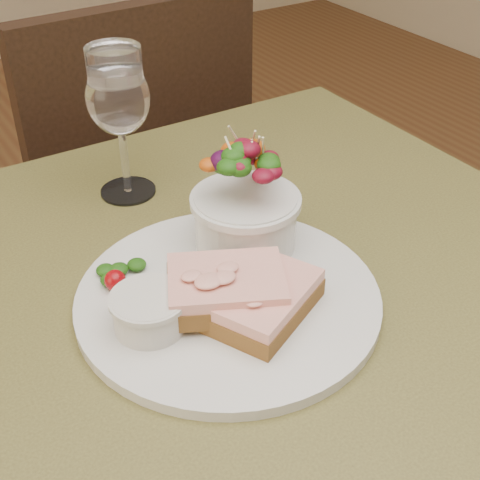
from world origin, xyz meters
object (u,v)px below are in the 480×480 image
cafe_table (250,361)px  wine_glass (118,102)px  salad_bowl (246,198)px  ramekin (149,310)px  chair_far (124,264)px  sandwich_back (227,288)px  sandwich_front (260,299)px  dinner_plate (228,298)px

cafe_table → wine_glass: 0.34m
wine_glass → cafe_table: bearing=-84.4°
cafe_table → salad_bowl: 0.19m
cafe_table → ramekin: ramekin is taller
chair_far → sandwich_back: chair_far is taller
sandwich_front → salad_bowl: size_ratio=1.08×
ramekin → salad_bowl: size_ratio=0.54×
cafe_table → chair_far: 0.79m
chair_far → ramekin: 0.89m
ramekin → salad_bowl: salad_bowl is taller
sandwich_back → salad_bowl: bearing=74.0°
sandwich_back → salad_bowl: 0.11m
dinner_plate → salad_bowl: size_ratio=2.41×
salad_bowl → wine_glass: bearing=106.6°
ramekin → wine_glass: (0.09, 0.26, 0.09)m
chair_far → sandwich_front: 0.89m
cafe_table → wine_glass: wine_glass is taller
chair_far → salad_bowl: bearing=80.1°
dinner_plate → ramekin: bearing=-178.2°
chair_far → wine_glass: 0.75m
chair_far → sandwich_front: size_ratio=6.53×
chair_far → salad_bowl: size_ratio=7.09×
sandwich_back → ramekin: sandwich_back is taller
sandwich_front → wine_glass: bearing=65.5°
ramekin → salad_bowl: 0.17m
wine_glass → chair_far: bearing=72.2°
cafe_table → wine_glass: size_ratio=4.57×
cafe_table → sandwich_back: 0.14m
sandwich_front → salad_bowl: (0.05, 0.10, 0.04)m
salad_bowl → cafe_table: bearing=-118.1°
sandwich_back → ramekin: bearing=-164.7°
cafe_table → salad_bowl: bearing=61.9°
cafe_table → sandwich_front: (-0.02, -0.04, 0.13)m
ramekin → wine_glass: bearing=70.3°
dinner_plate → sandwich_back: (-0.01, -0.02, 0.03)m
salad_bowl → wine_glass: size_ratio=0.73×
sandwich_back → wine_glass: bearing=112.7°
dinner_plate → salad_bowl: (0.06, 0.06, 0.07)m
cafe_table → dinner_plate: dinner_plate is taller
cafe_table → salad_bowl: size_ratio=6.30×
chair_far → ramekin: (-0.23, -0.70, 0.49)m
sandwich_back → wine_glass: size_ratio=0.79×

